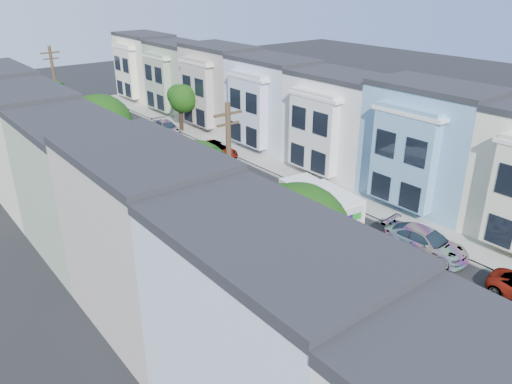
{
  "coord_description": "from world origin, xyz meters",
  "views": [
    {
      "loc": [
        -19.74,
        -17.04,
        15.69
      ],
      "look_at": [
        -0.49,
        7.14,
        2.2
      ],
      "focal_mm": 35.0,
      "sensor_mm": 36.0,
      "label": 1
    }
  ],
  "objects_px": {
    "parked_left_c": "(289,289)",
    "parked_right_b": "(425,242)",
    "parked_left_d": "(170,209)",
    "parked_right_c": "(216,150)",
    "parked_right_d": "(167,128)",
    "utility_pole_far": "(58,104)",
    "tree_e": "(49,105)",
    "lead_sedan": "(255,191)",
    "utility_pole_near": "(230,199)",
    "tree_d": "(100,126)",
    "fedex_truck": "(320,206)",
    "parked_left_b": "(394,362)",
    "tree_c": "(193,182)",
    "tree_b": "(296,236)",
    "tree_far_r": "(182,99)"
  },
  "relations": [
    {
      "from": "tree_d",
      "to": "tree_e",
      "type": "xyz_separation_m",
      "value": [
        0.0,
        12.26,
        -0.72
      ]
    },
    {
      "from": "tree_d",
      "to": "parked_right_b",
      "type": "relative_size",
      "value": 1.49
    },
    {
      "from": "parked_left_b",
      "to": "parked_right_b",
      "type": "relative_size",
      "value": 0.81
    },
    {
      "from": "lead_sedan",
      "to": "parked_left_c",
      "type": "relative_size",
      "value": 0.98
    },
    {
      "from": "parked_left_d",
      "to": "tree_e",
      "type": "bearing_deg",
      "value": 95.94
    },
    {
      "from": "tree_e",
      "to": "parked_right_b",
      "type": "bearing_deg",
      "value": -71.53
    },
    {
      "from": "lead_sedan",
      "to": "tree_far_r",
      "type": "bearing_deg",
      "value": 66.39
    },
    {
      "from": "parked_right_c",
      "to": "fedex_truck",
      "type": "bearing_deg",
      "value": -98.5
    },
    {
      "from": "parked_right_d",
      "to": "fedex_truck",
      "type": "bearing_deg",
      "value": -91.62
    },
    {
      "from": "parked_left_d",
      "to": "parked_right_b",
      "type": "relative_size",
      "value": 0.86
    },
    {
      "from": "utility_pole_near",
      "to": "fedex_truck",
      "type": "xyz_separation_m",
      "value": [
        8.41,
        1.63,
        -3.49
      ]
    },
    {
      "from": "tree_c",
      "to": "parked_right_b",
      "type": "bearing_deg",
      "value": -36.25
    },
    {
      "from": "parked_right_c",
      "to": "lead_sedan",
      "type": "bearing_deg",
      "value": -106.89
    },
    {
      "from": "fedex_truck",
      "to": "parked_left_d",
      "type": "distance_m",
      "value": 10.36
    },
    {
      "from": "tree_e",
      "to": "utility_pole_near",
      "type": "xyz_separation_m",
      "value": [
        0.0,
        -28.87,
        0.61
      ]
    },
    {
      "from": "tree_d",
      "to": "lead_sedan",
      "type": "relative_size",
      "value": 1.65
    },
    {
      "from": "parked_left_b",
      "to": "utility_pole_near",
      "type": "bearing_deg",
      "value": 99.39
    },
    {
      "from": "parked_right_d",
      "to": "utility_pole_far",
      "type": "bearing_deg",
      "value": -168.99
    },
    {
      "from": "utility_pole_near",
      "to": "fedex_truck",
      "type": "bearing_deg",
      "value": 10.98
    },
    {
      "from": "parked_left_b",
      "to": "parked_right_c",
      "type": "bearing_deg",
      "value": 71.71
    },
    {
      "from": "fedex_truck",
      "to": "parked_left_c",
      "type": "height_order",
      "value": "fedex_truck"
    },
    {
      "from": "tree_e",
      "to": "parked_right_c",
      "type": "bearing_deg",
      "value": -44.55
    },
    {
      "from": "parked_left_c",
      "to": "parked_left_d",
      "type": "bearing_deg",
      "value": 93.13
    },
    {
      "from": "utility_pole_far",
      "to": "parked_right_c",
      "type": "bearing_deg",
      "value": -36.07
    },
    {
      "from": "tree_d",
      "to": "parked_left_b",
      "type": "xyz_separation_m",
      "value": [
        1.4,
        -26.39,
        -4.64
      ]
    },
    {
      "from": "parked_left_c",
      "to": "parked_right_b",
      "type": "height_order",
      "value": "parked_right_b"
    },
    {
      "from": "utility_pole_far",
      "to": "parked_left_b",
      "type": "xyz_separation_m",
      "value": [
        1.4,
        -35.78,
        -4.53
      ]
    },
    {
      "from": "utility_pole_near",
      "to": "parked_right_d",
      "type": "height_order",
      "value": "utility_pole_near"
    },
    {
      "from": "parked_left_d",
      "to": "utility_pole_far",
      "type": "bearing_deg",
      "value": 96.63
    },
    {
      "from": "tree_c",
      "to": "tree_far_r",
      "type": "bearing_deg",
      "value": 60.69
    },
    {
      "from": "tree_b",
      "to": "fedex_truck",
      "type": "distance_m",
      "value": 11.25
    },
    {
      "from": "parked_left_d",
      "to": "fedex_truck",
      "type": "bearing_deg",
      "value": -45.36
    },
    {
      "from": "parked_left_d",
      "to": "parked_right_d",
      "type": "xyz_separation_m",
      "value": [
        9.8,
        18.05,
        -0.06
      ]
    },
    {
      "from": "utility_pole_far",
      "to": "tree_e",
      "type": "bearing_deg",
      "value": 90.03
    },
    {
      "from": "tree_far_r",
      "to": "lead_sedan",
      "type": "relative_size",
      "value": 1.1
    },
    {
      "from": "tree_c",
      "to": "fedex_truck",
      "type": "relative_size",
      "value": 1.18
    },
    {
      "from": "utility_pole_near",
      "to": "lead_sedan",
      "type": "height_order",
      "value": "utility_pole_near"
    },
    {
      "from": "parked_left_c",
      "to": "parked_right_b",
      "type": "bearing_deg",
      "value": -5.47
    },
    {
      "from": "tree_c",
      "to": "parked_left_c",
      "type": "distance_m",
      "value": 8.05
    },
    {
      "from": "utility_pole_near",
      "to": "lead_sedan",
      "type": "relative_size",
      "value": 2.16
    },
    {
      "from": "parked_left_d",
      "to": "lead_sedan",
      "type": "bearing_deg",
      "value": -9.29
    },
    {
      "from": "lead_sedan",
      "to": "parked_left_d",
      "type": "distance_m",
      "value": 6.67
    },
    {
      "from": "utility_pole_near",
      "to": "parked_left_c",
      "type": "distance_m",
      "value": 5.59
    },
    {
      "from": "utility_pole_near",
      "to": "parked_left_c",
      "type": "bearing_deg",
      "value": -66.23
    },
    {
      "from": "parked_left_d",
      "to": "parked_left_c",
      "type": "bearing_deg",
      "value": -88.14
    },
    {
      "from": "parked_right_b",
      "to": "tree_far_r",
      "type": "bearing_deg",
      "value": 80.8
    },
    {
      "from": "parked_right_b",
      "to": "parked_right_c",
      "type": "bearing_deg",
      "value": 84.4
    },
    {
      "from": "parked_left_c",
      "to": "parked_right_d",
      "type": "distance_m",
      "value": 31.98
    },
    {
      "from": "tree_c",
      "to": "parked_left_c",
      "type": "bearing_deg",
      "value": -78.23
    },
    {
      "from": "fedex_truck",
      "to": "parked_right_d",
      "type": "distance_m",
      "value": 25.8
    }
  ]
}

